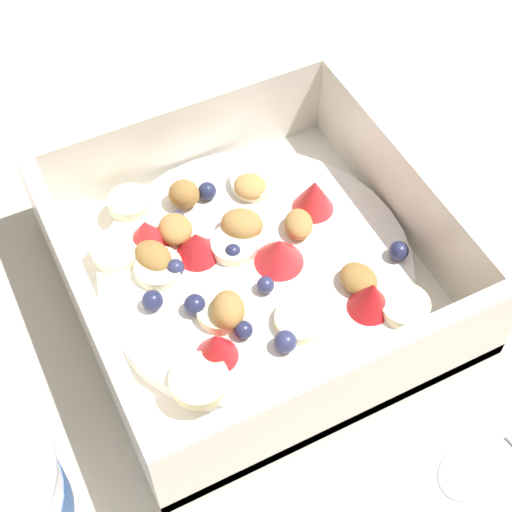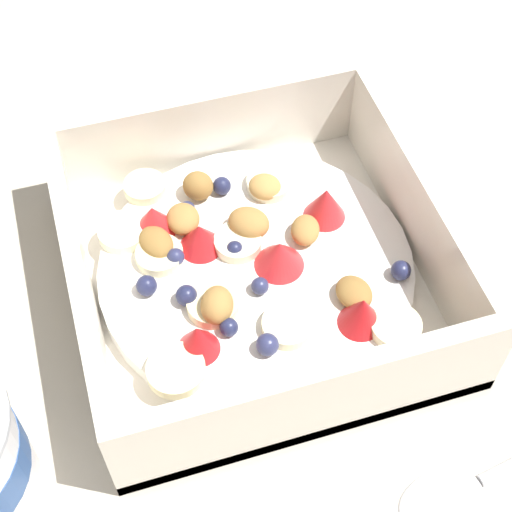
% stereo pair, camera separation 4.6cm
% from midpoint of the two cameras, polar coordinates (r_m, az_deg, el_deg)
% --- Properties ---
extents(ground_plane, '(2.40, 2.40, 0.00)m').
position_cam_midpoint_polar(ground_plane, '(0.47, 1.04, -4.25)').
color(ground_plane, beige).
extents(fruit_bowl, '(0.21, 0.21, 0.07)m').
position_cam_midpoint_polar(fruit_bowl, '(0.46, 2.67, -0.86)').
color(fruit_bowl, white).
rests_on(fruit_bowl, ground).
extents(spoon, '(0.05, 0.17, 0.01)m').
position_cam_midpoint_polar(spoon, '(0.44, 19.44, -15.24)').
color(spoon, silver).
rests_on(spoon, ground).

